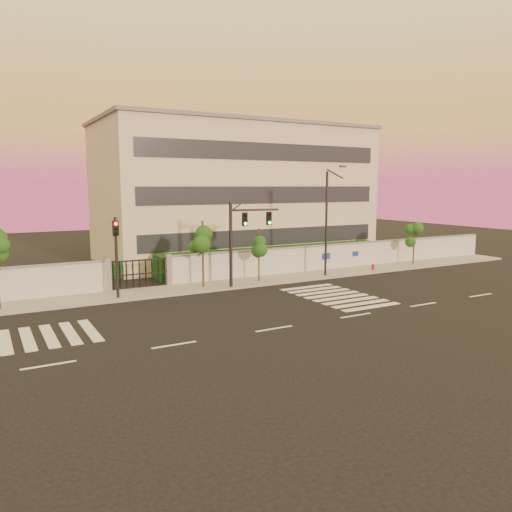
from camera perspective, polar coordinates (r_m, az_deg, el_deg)
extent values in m
plane|color=black|center=(23.98, 2.09, -8.32)|extent=(120.00, 120.00, 0.00)
cube|color=gray|center=(33.12, -7.40, -3.66)|extent=(60.00, 3.00, 0.15)
cube|color=#B3B5BA|center=(41.66, 10.61, -0.04)|extent=(31.00, 0.30, 2.00)
cube|color=slate|center=(41.53, 10.65, 1.41)|extent=(31.00, 0.36, 0.12)
cube|color=slate|center=(32.90, -16.53, -2.19)|extent=(0.35, 0.35, 2.20)
cube|color=slate|center=(33.97, -9.94, -1.66)|extent=(0.35, 0.35, 2.20)
cube|color=black|center=(40.50, 2.34, -0.27)|extent=(20.00, 2.00, 1.80)
cube|color=black|center=(38.23, -15.24, -1.50)|extent=(6.00, 1.50, 1.20)
cube|color=beige|center=(46.64, -2.48, 7.11)|extent=(24.00, 12.00, 12.00)
cube|color=#262D38|center=(41.56, 1.28, 2.17)|extent=(22.00, 0.08, 1.40)
cube|color=#262D38|center=(41.35, 1.30, 7.00)|extent=(22.00, 0.08, 1.40)
cube|color=#262D38|center=(41.44, 1.31, 11.84)|extent=(22.00, 0.08, 1.40)
cube|color=slate|center=(46.94, -2.53, 14.57)|extent=(24.40, 12.40, 0.30)
cube|color=silver|center=(24.61, -26.77, -8.74)|extent=(0.50, 4.00, 0.02)
cube|color=silver|center=(24.65, -24.66, -8.59)|extent=(0.50, 4.00, 0.02)
cube|color=silver|center=(24.72, -22.56, -8.42)|extent=(0.50, 4.00, 0.02)
cube|color=silver|center=(24.83, -20.48, -8.24)|extent=(0.50, 4.00, 0.02)
cube|color=silver|center=(24.96, -18.42, -8.05)|extent=(0.50, 4.00, 0.02)
cube|color=silver|center=(28.84, 13.07, -5.69)|extent=(4.00, 0.50, 0.02)
cube|color=silver|center=(29.49, 11.89, -5.35)|extent=(4.00, 0.50, 0.02)
cube|color=silver|center=(30.16, 10.76, -5.02)|extent=(4.00, 0.50, 0.02)
cube|color=silver|center=(30.83, 9.69, -4.71)|extent=(4.00, 0.50, 0.02)
cube|color=silver|center=(31.52, 8.66, -4.40)|extent=(4.00, 0.50, 0.02)
cube|color=silver|center=(32.22, 7.68, -4.11)|extent=(4.00, 0.50, 0.02)
cube|color=silver|center=(32.92, 6.74, -3.83)|extent=(4.00, 0.50, 0.02)
cube|color=silver|center=(33.64, 5.84, -3.56)|extent=(4.00, 0.50, 0.02)
cube|color=silver|center=(20.87, -22.62, -11.45)|extent=(2.00, 0.15, 0.01)
cube|color=silver|center=(21.92, -9.34, -9.99)|extent=(2.00, 0.15, 0.01)
cube|color=silver|center=(23.98, 2.09, -8.30)|extent=(2.00, 0.15, 0.01)
cube|color=silver|center=(26.83, 11.32, -6.68)|extent=(2.00, 0.15, 0.01)
cube|color=silver|center=(30.24, 18.58, -5.27)|extent=(2.00, 0.15, 0.01)
cube|color=silver|center=(34.04, 24.28, -4.11)|extent=(2.00, 0.15, 0.01)
sphere|color=#1C4313|center=(30.17, -26.92, 0.31)|extent=(0.86, 0.86, 0.86)
cylinder|color=#382314|center=(32.74, -6.09, 0.10)|extent=(0.13, 0.13, 4.51)
sphere|color=#1C4313|center=(32.58, -6.13, 2.46)|extent=(1.17, 1.17, 1.17)
sphere|color=#1C4313|center=(32.99, -5.66, 1.36)|extent=(0.90, 0.90, 0.90)
sphere|color=#1C4313|center=(32.36, -6.53, 1.61)|extent=(0.85, 0.85, 0.85)
cylinder|color=#382314|center=(34.60, 0.33, 0.01)|extent=(0.11, 0.11, 3.84)
sphere|color=#1C4313|center=(34.45, 0.34, 1.91)|extent=(1.00, 1.00, 1.00)
sphere|color=#1C4313|center=(34.83, 0.64, 1.02)|extent=(0.76, 0.76, 0.76)
sphere|color=#1C4313|center=(34.25, 0.05, 1.22)|extent=(0.73, 0.73, 0.73)
cylinder|color=#382314|center=(44.13, 17.60, 1.32)|extent=(0.12, 0.12, 3.75)
sphere|color=#1C4313|center=(44.02, 17.66, 2.78)|extent=(1.12, 1.12, 1.12)
sphere|color=#1C4313|center=(44.47, 17.75, 2.09)|extent=(0.86, 0.86, 0.86)
sphere|color=#1C4313|center=(43.73, 17.51, 2.26)|extent=(0.82, 0.82, 0.82)
cylinder|color=black|center=(32.57, -2.90, 1.16)|extent=(0.22, 0.22, 5.72)
cylinder|color=black|center=(33.19, -0.21, 5.30)|extent=(3.49, 0.59, 0.15)
cube|color=black|center=(32.83, -1.29, 4.22)|extent=(0.32, 0.17, 0.83)
sphere|color=#0CF259|center=(32.75, -1.20, 3.75)|extent=(0.18, 0.18, 0.18)
cube|color=black|center=(33.73, 1.49, 4.32)|extent=(0.32, 0.17, 0.83)
sphere|color=#0CF259|center=(33.65, 1.58, 3.87)|extent=(0.18, 0.18, 0.18)
cylinder|color=black|center=(30.50, -15.64, -0.33)|extent=(0.18, 0.18, 4.94)
cube|color=black|center=(30.25, -15.75, 3.05)|extent=(0.38, 0.20, 0.99)
sphere|color=red|center=(30.12, -15.72, 3.61)|extent=(0.22, 0.22, 0.22)
cylinder|color=black|center=(36.97, 8.03, 3.52)|extent=(0.18, 0.18, 7.78)
cylinder|color=black|center=(36.17, 8.99, 9.26)|extent=(0.10, 1.86, 0.76)
cube|color=#3F3F44|center=(35.50, 9.89, 10.05)|extent=(0.49, 0.24, 0.15)
cylinder|color=#B20E0B|center=(40.41, 13.21, -1.47)|extent=(0.20, 0.20, 0.45)
cylinder|color=#B20E0B|center=(40.36, 13.22, -1.10)|extent=(0.25, 0.25, 0.09)
sphere|color=#B20E0B|center=(40.35, 13.23, -0.96)|extent=(0.16, 0.16, 0.16)
cylinder|color=#B20E0B|center=(40.39, 13.22, -1.35)|extent=(0.27, 0.18, 0.09)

